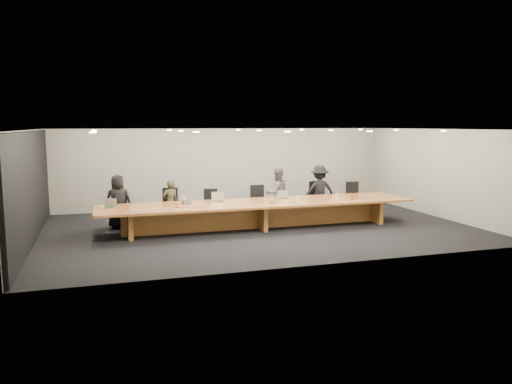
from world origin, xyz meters
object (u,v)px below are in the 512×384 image
chair_far_right (355,198)px  laptop_d (284,195)px  chair_far_left (121,209)px  laptop_b (186,199)px  person_c (277,193)px  paper_cup_far (337,196)px  mic_left (177,207)px  conference_table (259,210)px  amber_mug (184,203)px  water_bottle (184,201)px  chair_mid_right (260,202)px  laptop_c (218,197)px  chair_right (319,198)px  av_box (133,211)px  mic_right (352,199)px  person_b (170,203)px  person_d (319,191)px  chair_mid_left (211,205)px  person_a (118,201)px  laptop_a (110,203)px  paper_cup_near (298,198)px  chair_left (170,206)px  mic_center (272,203)px

chair_far_right → laptop_d: chair_far_right is taller
chair_far_left → laptop_b: bearing=-36.6°
person_c → laptop_d: size_ratio=5.02×
laptop_b → chair_far_right: bearing=29.7°
chair_far_right → paper_cup_far: (-1.19, -1.05, 0.26)m
mic_left → conference_table: bearing=7.1°
amber_mug → mic_left: bearing=-117.3°
chair_far_left → water_bottle: bearing=-38.5°
chair_mid_right → laptop_c: (-1.54, -0.86, 0.35)m
chair_right → laptop_d: chair_right is taller
chair_far_left → chair_mid_right: chair_mid_right is taller
chair_mid_right → av_box: size_ratio=5.56×
chair_far_left → mic_right: size_ratio=8.71×
chair_far_left → paper_cup_far: (6.31, -1.10, 0.28)m
laptop_c → water_bottle: 1.01m
person_b → laptop_c: 1.51m
chair_far_right → mic_right: 1.87m
person_d → paper_cup_far: 1.06m
chair_mid_left → av_box: bearing=-131.8°
conference_table → laptop_b: laptop_b is taller
laptop_d → av_box: 4.51m
person_d → water_bottle: (-4.57, -1.03, 0.03)m
person_a → laptop_c: bearing=167.5°
conference_table → laptop_a: size_ratio=29.17×
amber_mug → person_c: bearing=18.0°
mic_left → chair_far_right: bearing=14.4°
chair_far_left → person_c: person_c is taller
laptop_d → mic_right: 2.02m
chair_mid_left → paper_cup_near: (2.38, -1.15, 0.29)m
chair_right → amber_mug: chair_right is taller
paper_cup_near → mic_right: bearing=-18.3°
chair_mid_right → person_b: 2.78m
chair_right → person_a: (-6.30, -0.13, 0.20)m
laptop_d → paper_cup_far: 1.68m
chair_left → person_c: (3.33, -0.03, 0.25)m
chair_right → mic_left: size_ratio=11.08×
chair_left → av_box: bearing=-115.2°
av_box → mic_center: 3.82m
laptop_d → mic_center: (-0.60, -0.63, -0.11)m
laptop_b → water_bottle: size_ratio=1.61×
person_a → person_d: person_d is taller
chair_far_left → conference_table: bearing=-24.8°
chair_left → paper_cup_near: bearing=-9.4°
person_d → paper_cup_near: size_ratio=17.93×
person_b → water_bottle: person_b is taller
chair_far_left → laptop_d: (4.64, -0.98, 0.36)m
amber_mug → mic_center: 2.46m
mic_right → water_bottle: bearing=173.5°
person_b → laptop_a: bearing=10.2°
laptop_b → mic_left: size_ratio=3.12×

